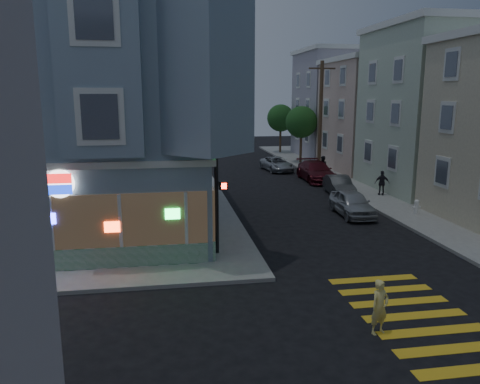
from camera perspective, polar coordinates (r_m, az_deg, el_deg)
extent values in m
plane|color=black|center=(14.63, -5.62, -14.54)|extent=(120.00, 120.00, 0.00)
cube|color=gray|center=(43.68, 23.79, 2.34)|extent=(24.00, 42.00, 0.15)
cube|color=gray|center=(24.69, -21.87, 9.03)|extent=(14.00, 14.00, 11.00)
cube|color=silver|center=(24.79, -21.58, 5.22)|extent=(14.30, 14.30, 0.25)
cube|color=#196B33|center=(18.80, -25.24, -7.76)|extent=(13.60, 0.12, 0.80)
cube|color=#382B1E|center=(18.41, -25.62, -3.63)|extent=(13.60, 0.10, 2.00)
cylinder|color=white|center=(17.63, -21.12, 0.94)|extent=(1.00, 0.12, 1.00)
cube|color=#B1C2A8|center=(35.46, 25.85, 8.88)|extent=(12.00, 8.60, 10.50)
cube|color=tan|center=(43.18, 18.90, 8.72)|extent=(12.00, 8.60, 9.00)
cube|color=gray|center=(51.28, 14.19, 10.21)|extent=(12.00, 8.60, 10.50)
cylinder|color=#4C3826|center=(39.27, 9.77, 8.94)|extent=(0.30, 0.30, 9.00)
cube|color=#4C3826|center=(39.28, 9.98, 14.62)|extent=(2.20, 0.12, 0.12)
cylinder|color=#4C3826|center=(45.25, 7.42, 5.67)|extent=(0.24, 0.24, 3.20)
sphere|color=#1C4C1B|center=(45.07, 7.50, 8.46)|extent=(3.00, 3.00, 3.00)
cylinder|color=#4C3826|center=(52.93, 4.94, 6.60)|extent=(0.24, 0.24, 3.20)
sphere|color=#1C4C1B|center=(52.78, 4.98, 8.98)|extent=(3.00, 3.00, 3.00)
imported|color=#FAEA80|center=(13.72, 16.67, -13.29)|extent=(0.65, 0.53, 1.55)
imported|color=black|center=(36.68, 10.00, 3.01)|extent=(1.00, 0.89, 1.71)
imported|color=#232129|center=(31.30, 16.93, 1.06)|extent=(0.99, 0.60, 1.57)
imported|color=#A5A8AC|center=(26.18, 13.49, -1.33)|extent=(1.77, 4.09, 1.37)
imported|color=#383B3D|center=(31.37, 11.97, 0.77)|extent=(1.73, 3.95, 1.26)
imported|color=#52121D|center=(36.22, 9.26, 2.51)|extent=(2.18, 5.17, 1.49)
imported|color=#A5AAB0|center=(40.68, 4.52, 3.42)|extent=(2.50, 4.49, 1.19)
cylinder|color=black|center=(18.60, -2.89, 0.11)|extent=(0.16, 0.16, 5.14)
cube|color=black|center=(18.07, -2.88, 6.19)|extent=(0.38, 0.35, 1.08)
sphere|color=black|center=(17.88, -2.83, 7.22)|extent=(0.21, 0.21, 0.21)
sphere|color=black|center=(17.91, -2.82, 6.14)|extent=(0.21, 0.21, 0.21)
sphere|color=#19F23F|center=(17.95, -2.81, 5.07)|extent=(0.21, 0.21, 0.21)
cube|color=black|center=(18.40, -2.04, 0.80)|extent=(0.36, 0.26, 0.33)
cube|color=#FF2614|center=(18.29, -2.00, 0.74)|extent=(0.23, 0.02, 0.23)
cylinder|color=white|center=(27.02, 20.70, -1.88)|extent=(0.24, 0.24, 0.61)
sphere|color=white|center=(26.94, 20.76, -1.15)|extent=(0.26, 0.26, 0.26)
cylinder|color=white|center=(27.01, 20.71, -1.77)|extent=(0.46, 0.12, 0.12)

